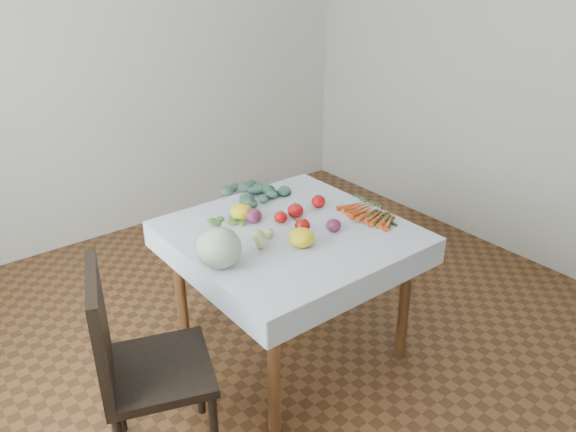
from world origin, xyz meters
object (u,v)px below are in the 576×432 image
carrot_bunch (370,213)px  table (290,247)px  heirloom_back (241,211)px  chair (134,359)px  cabbage (219,248)px

carrot_bunch → table: bearing=163.1°
heirloom_back → table: bearing=-64.8°
chair → carrot_bunch: (1.43, 0.07, 0.21)m
carrot_bunch → cabbage: bearing=176.9°
heirloom_back → chair: bearing=-151.1°
cabbage → chair: bearing=-166.2°
chair → heirloom_back: (0.86, 0.47, 0.24)m
heirloom_back → carrot_bunch: heirloom_back is taller
table → carrot_bunch: (0.45, -0.14, 0.12)m
cabbage → table: bearing=10.1°
chair → carrot_bunch: 1.45m
table → cabbage: 0.53m
chair → cabbage: chair is taller
table → carrot_bunch: 0.48m
cabbage → carrot_bunch: bearing=-3.1°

